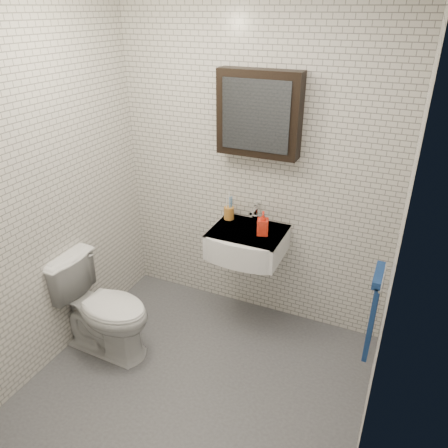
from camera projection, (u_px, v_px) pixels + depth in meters
name	position (u px, v px, depth m)	size (l,w,h in m)	color
ground	(199.00, 381.00, 3.08)	(2.20, 2.00, 0.01)	#494B50
room_shell	(192.00, 189.00, 2.42)	(2.22, 2.02, 2.51)	silver
washbasin	(246.00, 244.00, 3.32)	(0.55, 0.50, 0.20)	white
faucet	(255.00, 214.00, 3.41)	(0.06, 0.20, 0.15)	silver
mirror_cabinet	(259.00, 114.00, 3.06)	(0.60, 0.15, 0.60)	black
towel_rail	(374.00, 309.00, 2.66)	(0.09, 0.30, 0.58)	silver
toothbrush_cup	(229.00, 212.00, 3.47)	(0.10, 0.10, 0.22)	#BA7A2E
soap_bottle	(263.00, 223.00, 3.22)	(0.08, 0.08, 0.18)	orange
toilet	(103.00, 307.00, 3.23)	(0.43, 0.75, 0.77)	white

